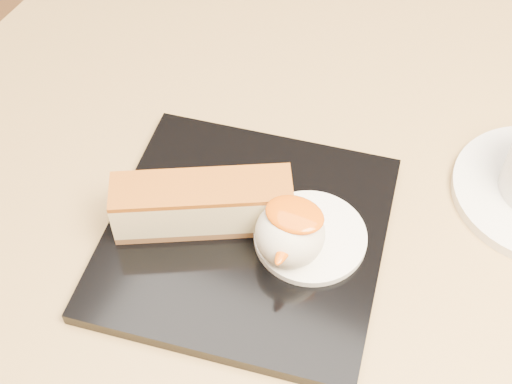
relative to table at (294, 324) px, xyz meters
The scene contains 7 objects.
table is the anchor object (origin of this frame).
dessert_plate 0.17m from the table, 146.85° to the right, with size 0.22×0.22×0.01m, color black.
cheesecake 0.21m from the table, 157.64° to the right, with size 0.14×0.10×0.05m.
cream_smear 0.17m from the table, 43.04° to the right, with size 0.09×0.09×0.01m, color white.
ice_cream_scoop 0.20m from the table, 87.88° to the right, with size 0.05×0.05×0.05m, color white.
mango_sauce 0.22m from the table, 83.71° to the right, with size 0.05×0.03×0.01m, color #E05807.
mint_sprig 0.18m from the table, 142.61° to the left, with size 0.03×0.02×0.00m.
Camera 1 is at (0.11, -0.33, 1.20)m, focal length 50.00 mm.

